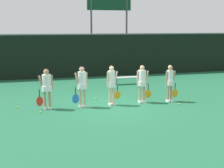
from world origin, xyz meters
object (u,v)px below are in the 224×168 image
Objects in this scene: tennis_ball_0 at (51,105)px; tennis_ball_1 at (179,104)px; tennis_ball_2 at (16,107)px; tennis_ball_5 at (41,112)px; player_0 at (47,85)px; player_1 at (82,83)px; player_3 at (142,81)px; player_4 at (170,81)px; tennis_ball_3 at (96,98)px; scoreboard at (109,6)px; player_2 at (112,82)px; bench_courtside at (128,78)px; tennis_ball_4 at (188,101)px.

tennis_ball_1 is (5.33, -1.26, -0.00)m from tennis_ball_0.
tennis_ball_5 is (0.93, -1.00, -0.00)m from tennis_ball_2.
player_1 is (1.42, -0.07, 0.03)m from player_0.
player_4 is at bearing -7.58° from player_3.
tennis_ball_5 is (-0.47, -1.02, -0.00)m from tennis_ball_0.
player_3 is 25.35× the size of tennis_ball_3.
player_4 is 24.08× the size of tennis_ball_2.
tennis_ball_0 reaches higher than tennis_ball_2.
scoreboard reaches higher than player_2.
bench_courtside is 4.50m from player_3.
player_4 is at bearing -9.67° from player_2.
tennis_ball_1 is (4.08, -0.70, -0.98)m from player_1.
player_0 is 25.30× the size of tennis_ball_3.
bench_courtside is at bearing 39.57° from tennis_ball_0.
player_1 is 26.06× the size of tennis_ball_5.
player_3 is (-0.81, -4.38, 0.61)m from bench_courtside.
bench_courtside is at bearing -91.99° from scoreboard.
player_0 is 1.13m from tennis_ball_5.
player_2 reaches higher than tennis_ball_4.
player_0 is (-4.92, -4.42, 0.62)m from bench_courtside.
tennis_ball_3 is 3.13m from tennis_ball_5.
tennis_ball_4 is (7.35, -0.93, 0.00)m from tennis_ball_2.
player_3 is 1.27m from player_4.
player_3 reaches higher than tennis_ball_1.
tennis_ball_2 is (-2.64, 0.54, -0.98)m from player_1.
scoreboard is at bearing 67.61° from player_2.
tennis_ball_3 is at bearing 148.23° from tennis_ball_1.
player_2 is (1.28, 0.01, -0.03)m from player_1.
tennis_ball_0 is (-1.25, 0.57, -0.98)m from player_1.
player_1 is at bearing -2.95° from player_0.
player_3 is 24.16× the size of tennis_ball_4.
player_3 is at bearing -33.20° from tennis_ball_3.
scoreboard reaches higher than tennis_ball_0.
bench_courtside is at bearing 103.89° from tennis_ball_4.
tennis_ball_1 is (0.14, -0.64, -0.92)m from player_4.
tennis_ball_1 is at bearing -31.77° from tennis_ball_3.
tennis_ball_2 reaches higher than tennis_ball_3.
tennis_ball_2 is 3.60m from tennis_ball_3.
player_1 reaches higher than tennis_ball_4.
scoreboard is 88.76× the size of tennis_ball_0.
player_0 is 2.77m from tennis_ball_3.
tennis_ball_0 is at bearing 150.50° from player_1.
bench_courtside is at bearing 50.64° from tennis_ball_3.
player_3 is at bearing 7.30° from tennis_ball_5.
player_1 is at bearing 172.38° from player_2.
tennis_ball_0 is at bearing 170.91° from tennis_ball_4.
tennis_ball_0 is 6.03m from tennis_ball_4.
tennis_ball_4 is at bearing -9.09° from tennis_ball_0.
tennis_ball_5 is at bearing -119.50° from player_0.
bench_courtside is 1.07× the size of player_4.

